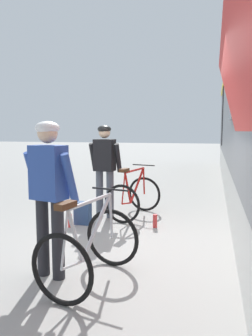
{
  "coord_description": "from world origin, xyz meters",
  "views": [
    {
      "loc": [
        1.16,
        -4.35,
        1.65
      ],
      "look_at": [
        -0.22,
        0.74,
        1.05
      ],
      "focal_mm": 34.55,
      "sensor_mm": 36.0,
      "label": 1
    }
  ],
  "objects_px": {
    "bicycle_far_red": "(134,196)",
    "water_bottle_near_the_bikes": "(155,221)",
    "cyclist_near_in_blue": "(49,185)",
    "bicycle_near_silver": "(90,248)",
    "water_bottle_by_the_backpack": "(70,221)",
    "cyclist_far_in_dark": "(105,163)",
    "backpack_on_platform": "(83,213)"
  },
  "relations": [
    {
      "from": "bicycle_near_silver",
      "to": "water_bottle_by_the_backpack",
      "type": "xyz_separation_m",
      "value": [
        -1.1,
        1.84,
        -0.29
      ]
    },
    {
      "from": "water_bottle_near_the_bikes",
      "to": "backpack_on_platform",
      "type": "bearing_deg",
      "value": -174.01
    },
    {
      "from": "cyclist_far_in_dark",
      "to": "backpack_on_platform",
      "type": "distance_m",
      "value": 1.05
    },
    {
      "from": "bicycle_near_silver",
      "to": "water_bottle_near_the_bikes",
      "type": "height_order",
      "value": "bicycle_near_silver"
    },
    {
      "from": "bicycle_far_red",
      "to": "water_bottle_by_the_backpack",
      "type": "height_order",
      "value": "bicycle_far_red"
    },
    {
      "from": "backpack_on_platform",
      "to": "water_bottle_near_the_bikes",
      "type": "xyz_separation_m",
      "value": [
        1.28,
        0.13,
        -0.09
      ]
    },
    {
      "from": "cyclist_far_in_dark",
      "to": "water_bottle_near_the_bikes",
      "type": "distance_m",
      "value": 1.48
    },
    {
      "from": "bicycle_near_silver",
      "to": "water_bottle_near_the_bikes",
      "type": "bearing_deg",
      "value": 81.66
    },
    {
      "from": "bicycle_far_red",
      "to": "cyclist_near_in_blue",
      "type": "bearing_deg",
      "value": -96.03
    },
    {
      "from": "cyclist_far_in_dark",
      "to": "bicycle_far_red",
      "type": "xyz_separation_m",
      "value": [
        0.53,
        0.16,
        -0.65
      ]
    },
    {
      "from": "bicycle_near_silver",
      "to": "water_bottle_by_the_backpack",
      "type": "height_order",
      "value": "bicycle_near_silver"
    },
    {
      "from": "backpack_on_platform",
      "to": "cyclist_near_in_blue",
      "type": "bearing_deg",
      "value": -77.82
    },
    {
      "from": "water_bottle_near_the_bikes",
      "to": "cyclist_near_in_blue",
      "type": "bearing_deg",
      "value": -110.52
    },
    {
      "from": "cyclist_far_in_dark",
      "to": "bicycle_near_silver",
      "type": "xyz_separation_m",
      "value": [
        0.73,
        -2.64,
        -0.65
      ]
    },
    {
      "from": "water_bottle_near_the_bikes",
      "to": "bicycle_near_silver",
      "type": "bearing_deg",
      "value": -98.34
    },
    {
      "from": "cyclist_near_in_blue",
      "to": "bicycle_far_red",
      "type": "distance_m",
      "value": 2.85
    },
    {
      "from": "cyclist_near_in_blue",
      "to": "cyclist_far_in_dark",
      "type": "relative_size",
      "value": 1.0
    },
    {
      "from": "bicycle_far_red",
      "to": "water_bottle_near_the_bikes",
      "type": "bearing_deg",
      "value": -48.37
    },
    {
      "from": "water_bottle_by_the_backpack",
      "to": "cyclist_near_in_blue",
      "type": "bearing_deg",
      "value": -71.31
    },
    {
      "from": "cyclist_far_in_dark",
      "to": "backpack_on_platform",
      "type": "height_order",
      "value": "cyclist_far_in_dark"
    },
    {
      "from": "cyclist_near_in_blue",
      "to": "bicycle_far_red",
      "type": "relative_size",
      "value": 1.49
    },
    {
      "from": "backpack_on_platform",
      "to": "bicycle_far_red",
      "type": "bearing_deg",
      "value": 42.72
    },
    {
      "from": "cyclist_far_in_dark",
      "to": "bicycle_far_red",
      "type": "height_order",
      "value": "cyclist_far_in_dark"
    },
    {
      "from": "cyclist_near_in_blue",
      "to": "bicycle_near_silver",
      "type": "bearing_deg",
      "value": -4.77
    },
    {
      "from": "cyclist_far_in_dark",
      "to": "water_bottle_by_the_backpack",
      "type": "bearing_deg",
      "value": -114.49
    },
    {
      "from": "bicycle_near_silver",
      "to": "water_bottle_by_the_backpack",
      "type": "relative_size",
      "value": 5.14
    },
    {
      "from": "water_bottle_by_the_backpack",
      "to": "cyclist_far_in_dark",
      "type": "bearing_deg",
      "value": 65.51
    },
    {
      "from": "cyclist_near_in_blue",
      "to": "bicycle_near_silver",
      "type": "distance_m",
      "value": 0.82
    },
    {
      "from": "water_bottle_by_the_backpack",
      "to": "water_bottle_near_the_bikes",
      "type": "bearing_deg",
      "value": 14.65
    },
    {
      "from": "bicycle_near_silver",
      "to": "bicycle_far_red",
      "type": "relative_size",
      "value": 0.99
    },
    {
      "from": "bicycle_near_silver",
      "to": "bicycle_far_red",
      "type": "distance_m",
      "value": 2.81
    },
    {
      "from": "bicycle_near_silver",
      "to": "bicycle_far_red",
      "type": "height_order",
      "value": "same"
    }
  ]
}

